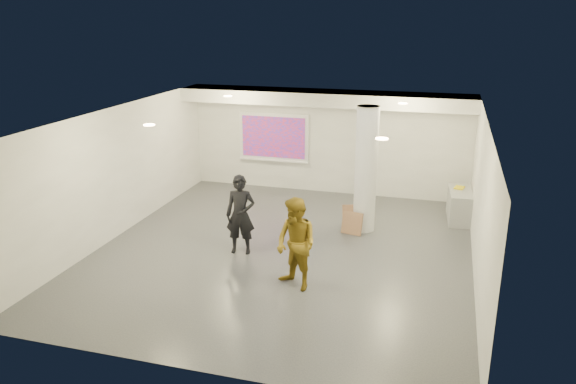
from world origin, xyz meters
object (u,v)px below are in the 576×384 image
(projection_screen, at_px, (274,138))
(man, at_px, (296,244))
(column, at_px, (366,170))
(credenza, at_px, (460,205))
(woman, at_px, (241,215))

(projection_screen, relative_size, man, 1.18)
(column, height_order, projection_screen, column)
(column, xyz_separation_m, man, (-0.78, -3.35, -0.61))
(credenza, height_order, woman, woman)
(projection_screen, relative_size, woman, 1.20)
(column, xyz_separation_m, projection_screen, (-3.10, 2.65, 0.03))
(column, relative_size, man, 1.69)
(credenza, distance_m, man, 5.58)
(column, bearing_deg, credenza, 30.96)
(projection_screen, xyz_separation_m, credenza, (5.32, -1.32, -1.14))
(projection_screen, height_order, woman, projection_screen)
(projection_screen, height_order, credenza, projection_screen)
(projection_screen, distance_m, man, 6.46)
(column, distance_m, man, 3.49)
(man, bearing_deg, projection_screen, 142.42)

